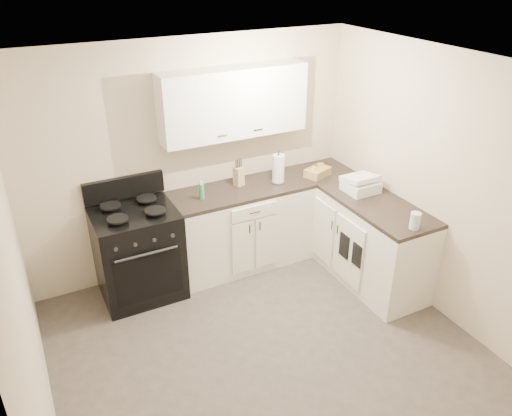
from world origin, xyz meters
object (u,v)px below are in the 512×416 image
stove (139,254)px  wicker_basket (318,172)px  paper_towel (278,169)px  knife_block (239,176)px  countertop_grill (361,186)px

stove → wicker_basket: wicker_basket is taller
paper_towel → wicker_basket: (0.48, -0.06, -0.11)m
knife_block → paper_towel: paper_towel is taller
stove → wicker_basket: bearing=-1.9°
wicker_basket → countertop_grill: size_ratio=0.86×
stove → knife_block: bearing=5.2°
stove → knife_block: size_ratio=4.66×
stove → countertop_grill: (2.27, -0.61, 0.54)m
stove → wicker_basket: (2.09, -0.07, 0.53)m
countertop_grill → knife_block: bearing=146.0°
knife_block → wicker_basket: size_ratio=0.75×
knife_block → paper_towel: bearing=-34.3°
paper_towel → wicker_basket: size_ratio=1.12×
knife_block → paper_towel: (0.42, -0.12, 0.05)m
stove → countertop_grill: countertop_grill is taller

